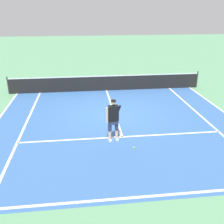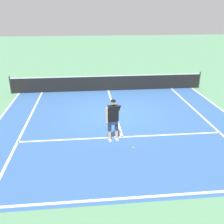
{
  "view_description": "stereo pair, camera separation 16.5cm",
  "coord_description": "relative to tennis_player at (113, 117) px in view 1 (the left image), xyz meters",
  "views": [
    {
      "loc": [
        -1.52,
        -11.48,
        4.81
      ],
      "look_at": [
        -0.4,
        -2.21,
        1.05
      ],
      "focal_mm": 41.17,
      "sensor_mm": 36.0,
      "label": 1
    },
    {
      "loc": [
        -1.35,
        -11.5,
        4.81
      ],
      "look_at": [
        -0.4,
        -2.21,
        1.05
      ],
      "focal_mm": 41.17,
      "sensor_mm": 36.0,
      "label": 2
    }
  ],
  "objects": [
    {
      "name": "tennis_ball_near_feet",
      "position": [
        0.68,
        -0.74,
        -0.96
      ],
      "size": [
        0.07,
        0.07,
        0.07
      ],
      "primitive_type": "sphere",
      "color": "#CCE02D",
      "rests_on": "ground"
    },
    {
      "name": "ground_plane",
      "position": [
        0.4,
        2.58,
        -0.99
      ],
      "size": [
        80.0,
        80.0,
        0.0
      ],
      "primitive_type": "plane",
      "color": "#609E70"
    },
    {
      "name": "line_baseline",
      "position": [
        0.4,
        -3.36,
        -0.99
      ],
      "size": [
        10.98,
        0.1,
        0.01
      ],
      "primitive_type": "cube",
      "color": "white",
      "rests_on": "ground"
    },
    {
      "name": "court_inner_surface",
      "position": [
        0.4,
        1.63,
        -0.99
      ],
      "size": [
        10.98,
        10.39,
        0.0
      ],
      "primitive_type": "cube",
      "color": "#3866A8",
      "rests_on": "ground"
    },
    {
      "name": "tennis_net",
      "position": [
        0.4,
        6.62,
        -0.49
      ],
      "size": [
        11.96,
        0.08,
        1.07
      ],
      "color": "#333338",
      "rests_on": "ground"
    },
    {
      "name": "tennis_player",
      "position": [
        0.0,
        0.0,
        0.0
      ],
      "size": [
        0.59,
        1.19,
        1.71
      ],
      "color": "white",
      "rests_on": "ground"
    },
    {
      "name": "line_singles_left",
      "position": [
        -3.72,
        1.63,
        -0.99
      ],
      "size": [
        0.1,
        9.99,
        0.01
      ],
      "primitive_type": "cube",
      "color": "white",
      "rests_on": "ground"
    },
    {
      "name": "line_singles_right",
      "position": [
        4.51,
        1.63,
        -0.99
      ],
      "size": [
        0.1,
        9.99,
        0.01
      ],
      "primitive_type": "cube",
      "color": "white",
      "rests_on": "ground"
    },
    {
      "name": "line_service",
      "position": [
        0.4,
        0.22,
        -0.99
      ],
      "size": [
        8.23,
        0.1,
        0.01
      ],
      "primitive_type": "cube",
      "color": "white",
      "rests_on": "ground"
    },
    {
      "name": "line_centre_service",
      "position": [
        0.4,
        3.42,
        -0.99
      ],
      "size": [
        0.1,
        6.4,
        0.01
      ],
      "primitive_type": "cube",
      "color": "white",
      "rests_on": "ground"
    }
  ]
}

